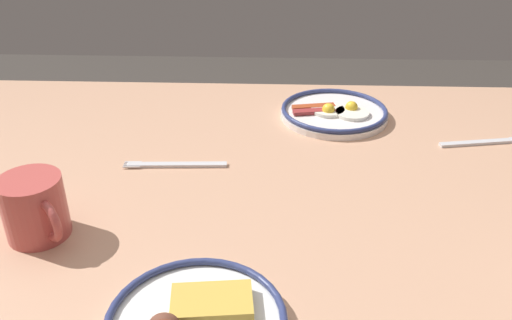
{
  "coord_description": "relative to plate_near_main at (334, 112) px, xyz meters",
  "views": [
    {
      "loc": [
        -0.08,
        0.79,
        1.25
      ],
      "look_at": [
        -0.05,
        -0.04,
        0.78
      ],
      "focal_mm": 37.42,
      "sensor_mm": 36.0,
      "label": 1
    }
  ],
  "objects": [
    {
      "name": "fork_near",
      "position": [
        0.32,
        0.23,
        -0.01
      ],
      "size": [
        0.19,
        0.03,
        0.01
      ],
      "color": "silver",
      "rests_on": "dining_table"
    },
    {
      "name": "coffee_mug",
      "position": [
        0.48,
        0.45,
        0.04
      ],
      "size": [
        0.11,
        0.11,
        0.1
      ],
      "color": "#BF4C47",
      "rests_on": "dining_table"
    },
    {
      "name": "fork_far",
      "position": [
        -0.29,
        0.12,
        -0.01
      ],
      "size": [
        0.18,
        0.05,
        0.01
      ],
      "color": "silver",
      "rests_on": "dining_table"
    },
    {
      "name": "dining_table",
      "position": [
        0.21,
        0.3,
        -0.11
      ],
      "size": [
        1.44,
        1.0,
        0.75
      ],
      "color": "tan",
      "rests_on": "ground_plane"
    },
    {
      "name": "plate_near_main",
      "position": [
        0.0,
        0.0,
        0.0
      ],
      "size": [
        0.24,
        0.24,
        0.04
      ],
      "color": "white",
      "rests_on": "dining_table"
    }
  ]
}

